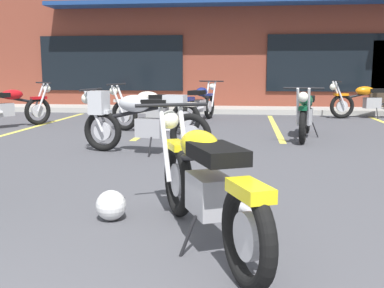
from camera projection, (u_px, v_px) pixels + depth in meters
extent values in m
plane|color=#47474C|center=(185.00, 182.00, 5.25)|extent=(80.00, 80.00, 0.00)
cube|color=#A8A59E|center=(223.00, 109.00, 13.96)|extent=(22.00, 1.80, 0.14)
cube|color=brown|center=(229.00, 49.00, 17.12)|extent=(17.87, 6.26, 4.00)
cube|color=black|center=(111.00, 63.00, 14.51)|extent=(4.57, 0.06, 1.70)
cube|color=black|center=(345.00, 63.00, 13.69)|extent=(4.57, 0.06, 1.70)
cube|color=navy|center=(224.00, 2.00, 13.42)|extent=(10.72, 0.90, 0.12)
cube|color=#DBCC4C|center=(47.00, 123.00, 10.90)|extent=(0.12, 4.80, 0.01)
cube|color=#DBCC4C|center=(158.00, 125.00, 10.60)|extent=(0.12, 4.80, 0.01)
cube|color=#DBCC4C|center=(275.00, 127.00, 10.29)|extent=(0.12, 4.80, 0.01)
torus|color=black|center=(247.00, 236.00, 2.66)|extent=(0.36, 0.62, 0.64)
cylinder|color=#B7B7BC|center=(247.00, 236.00, 2.66)|extent=(0.17, 0.29, 0.29)
torus|color=black|center=(178.00, 180.00, 4.01)|extent=(0.36, 0.62, 0.64)
cylinder|color=#B7B7BC|center=(178.00, 180.00, 4.01)|extent=(0.17, 0.29, 0.29)
cylinder|color=silver|center=(165.00, 142.00, 4.03)|extent=(0.18, 0.31, 0.66)
cylinder|color=silver|center=(184.00, 142.00, 4.08)|extent=(0.18, 0.31, 0.66)
cylinder|color=black|center=(172.00, 105.00, 4.08)|extent=(0.61, 0.30, 0.03)
sphere|color=silver|center=(170.00, 120.00, 4.18)|extent=(0.23, 0.23, 0.17)
cube|color=yellow|center=(176.00, 145.00, 4.00)|extent=(0.28, 0.39, 0.06)
cube|color=#9E9EA3|center=(209.00, 195.00, 3.25)|extent=(0.38, 0.46, 0.28)
cylinder|color=silver|center=(250.00, 214.00, 2.95)|extent=(0.29, 0.53, 0.07)
cylinder|color=black|center=(200.00, 156.00, 3.40)|extent=(0.45, 0.88, 0.26)
ellipsoid|color=yellow|center=(200.00, 145.00, 3.40)|extent=(0.44, 0.54, 0.22)
cube|color=black|center=(217.00, 153.00, 3.06)|extent=(0.47, 0.59, 0.10)
cube|color=yellow|center=(250.00, 190.00, 2.60)|extent=(0.30, 0.39, 0.08)
cylinder|color=black|center=(188.00, 236.00, 3.17)|extent=(0.13, 0.08, 0.29)
torus|color=black|center=(38.00, 111.00, 10.56)|extent=(0.46, 0.57, 0.64)
cylinder|color=#B7B7BC|center=(38.00, 111.00, 10.56)|extent=(0.22, 0.27, 0.29)
cylinder|color=silver|center=(39.00, 97.00, 10.64)|extent=(0.23, 0.29, 0.66)
cylinder|color=silver|center=(43.00, 97.00, 10.52)|extent=(0.23, 0.29, 0.66)
cylinder|color=black|center=(43.00, 83.00, 10.59)|extent=(0.55, 0.42, 0.03)
sphere|color=silver|center=(47.00, 89.00, 10.67)|extent=(0.24, 0.24, 0.17)
cube|color=#B70F14|center=(39.00, 98.00, 10.54)|extent=(0.33, 0.37, 0.06)
cube|color=#9E9EA3|center=(3.00, 110.00, 9.97)|extent=(0.43, 0.46, 0.28)
cylinder|color=black|center=(12.00, 98.00, 10.08)|extent=(0.61, 0.79, 0.26)
ellipsoid|color=#B70F14|center=(12.00, 95.00, 10.08)|extent=(0.49, 0.54, 0.22)
torus|color=black|center=(307.00, 117.00, 9.23)|extent=(0.21, 0.65, 0.64)
cylinder|color=#B7B7BC|center=(307.00, 117.00, 9.23)|extent=(0.11, 0.29, 0.29)
torus|color=black|center=(303.00, 125.00, 7.87)|extent=(0.21, 0.65, 0.64)
cylinder|color=#B7B7BC|center=(303.00, 125.00, 7.87)|extent=(0.11, 0.29, 0.29)
cylinder|color=silver|center=(309.00, 107.00, 7.70)|extent=(0.10, 0.33, 0.66)
cylinder|color=silver|center=(298.00, 107.00, 7.75)|extent=(0.10, 0.33, 0.66)
cylinder|color=black|center=(304.00, 88.00, 7.60)|extent=(0.66, 0.15, 0.03)
sphere|color=silver|center=(303.00, 97.00, 7.55)|extent=(0.20, 0.20, 0.17)
cube|color=#0F4C2D|center=(303.00, 108.00, 7.79)|extent=(0.20, 0.38, 0.06)
cube|color=#9E9EA3|center=(306.00, 116.00, 8.62)|extent=(0.31, 0.44, 0.28)
cylinder|color=silver|center=(299.00, 116.00, 9.01)|extent=(0.17, 0.55, 0.07)
cylinder|color=black|center=(306.00, 104.00, 8.39)|extent=(0.23, 0.94, 0.26)
ellipsoid|color=#0F4C2D|center=(306.00, 100.00, 8.36)|extent=(0.34, 0.52, 0.22)
cube|color=black|center=(307.00, 99.00, 8.70)|extent=(0.37, 0.56, 0.10)
cube|color=#0F4C2D|center=(308.00, 103.00, 9.21)|extent=(0.22, 0.38, 0.08)
cylinder|color=black|center=(315.00, 130.00, 8.67)|extent=(0.14, 0.05, 0.29)
torus|color=black|center=(189.00, 111.00, 10.55)|extent=(0.25, 0.65, 0.64)
cylinder|color=#B7B7BC|center=(189.00, 111.00, 10.55)|extent=(0.13, 0.29, 0.29)
torus|color=black|center=(209.00, 106.00, 11.88)|extent=(0.25, 0.65, 0.64)
cylinder|color=#B7B7BC|center=(209.00, 106.00, 11.88)|extent=(0.13, 0.29, 0.29)
cylinder|color=silver|center=(207.00, 94.00, 11.95)|extent=(0.12, 0.33, 0.66)
cylinder|color=silver|center=(214.00, 94.00, 11.89)|extent=(0.12, 0.33, 0.66)
cylinder|color=black|center=(211.00, 81.00, 11.94)|extent=(0.65, 0.19, 0.03)
sphere|color=silver|center=(212.00, 87.00, 12.04)|extent=(0.21, 0.21, 0.17)
cube|color=navy|center=(210.00, 95.00, 11.86)|extent=(0.22, 0.38, 0.06)
cube|color=#9E9EA3|center=(199.00, 106.00, 11.12)|extent=(0.33, 0.45, 0.28)
cylinder|color=silver|center=(199.00, 109.00, 10.74)|extent=(0.20, 0.55, 0.07)
cylinder|color=black|center=(201.00, 95.00, 11.27)|extent=(0.28, 0.93, 0.26)
ellipsoid|color=navy|center=(202.00, 92.00, 11.28)|extent=(0.37, 0.53, 0.22)
cube|color=black|center=(197.00, 93.00, 10.94)|extent=(0.40, 0.57, 0.10)
cube|color=navy|center=(189.00, 99.00, 10.48)|extent=(0.24, 0.39, 0.08)
cylinder|color=black|center=(191.00, 116.00, 11.16)|extent=(0.14, 0.06, 0.29)
torus|color=black|center=(186.00, 119.00, 8.95)|extent=(0.64, 0.31, 0.64)
cylinder|color=#B7B7BC|center=(186.00, 119.00, 8.95)|extent=(0.29, 0.15, 0.29)
torus|color=black|center=(124.00, 115.00, 9.58)|extent=(0.64, 0.31, 0.64)
cylinder|color=#B7B7BC|center=(124.00, 115.00, 9.58)|extent=(0.29, 0.15, 0.29)
cylinder|color=silver|center=(117.00, 100.00, 9.50)|extent=(0.32, 0.15, 0.66)
cylinder|color=silver|center=(123.00, 100.00, 9.66)|extent=(0.32, 0.15, 0.66)
cylinder|color=black|center=(116.00, 84.00, 9.56)|extent=(0.25, 0.63, 0.03)
sphere|color=silver|center=(114.00, 91.00, 9.62)|extent=(0.22, 0.22, 0.17)
cube|color=beige|center=(122.00, 101.00, 9.55)|extent=(0.39, 0.25, 0.06)
cube|color=#9E9EA3|center=(157.00, 113.00, 9.22)|extent=(0.46, 0.36, 0.28)
cylinder|color=silver|center=(177.00, 115.00, 9.18)|extent=(0.54, 0.25, 0.07)
cylinder|color=black|center=(149.00, 101.00, 9.27)|extent=(0.91, 0.38, 0.26)
ellipsoid|color=beige|center=(148.00, 97.00, 9.26)|extent=(0.54, 0.41, 0.22)
cube|color=black|center=(163.00, 97.00, 9.10)|extent=(0.58, 0.44, 0.10)
cube|color=beige|center=(187.00, 104.00, 8.89)|extent=(0.39, 0.27, 0.08)
cylinder|color=black|center=(156.00, 127.00, 9.07)|extent=(0.07, 0.13, 0.29)
torus|color=black|center=(190.00, 135.00, 6.74)|extent=(0.65, 0.22, 0.64)
cylinder|color=#B7B7BC|center=(190.00, 135.00, 6.74)|extent=(0.29, 0.11, 0.29)
torus|color=black|center=(103.00, 131.00, 7.18)|extent=(0.65, 0.22, 0.64)
cylinder|color=#B7B7BC|center=(103.00, 131.00, 7.18)|extent=(0.29, 0.11, 0.29)
cylinder|color=silver|center=(93.00, 111.00, 7.07)|extent=(0.33, 0.11, 0.66)
cylinder|color=silver|center=(99.00, 110.00, 7.24)|extent=(0.33, 0.11, 0.66)
cylinder|color=black|center=(91.00, 90.00, 7.13)|extent=(0.16, 0.65, 0.03)
sphere|color=silver|center=(87.00, 98.00, 7.18)|extent=(0.20, 0.20, 0.17)
cube|color=silver|center=(100.00, 112.00, 7.14)|extent=(0.38, 0.21, 0.06)
cube|color=#9E9EA3|center=(150.00, 128.00, 6.92)|extent=(0.44, 0.31, 0.28)
cylinder|color=silver|center=(176.00, 130.00, 6.95)|extent=(0.55, 0.17, 0.07)
cylinder|color=black|center=(138.00, 112.00, 6.95)|extent=(0.94, 0.24, 0.26)
ellipsoid|color=silver|center=(135.00, 104.00, 6.94)|extent=(0.57, 0.39, 0.26)
cube|color=silver|center=(99.00, 103.00, 7.12)|extent=(0.29, 0.32, 0.36)
cube|color=black|center=(156.00, 103.00, 6.83)|extent=(0.44, 0.31, 0.10)
cube|color=silver|center=(175.00, 100.00, 6.74)|extent=(0.35, 0.26, 0.16)
cylinder|color=black|center=(150.00, 147.00, 6.78)|extent=(0.05, 0.14, 0.29)
torus|color=black|center=(342.00, 106.00, 11.95)|extent=(0.65, 0.21, 0.64)
cylinder|color=#B7B7BC|center=(342.00, 106.00, 11.95)|extent=(0.29, 0.11, 0.29)
cylinder|color=silver|center=(340.00, 94.00, 11.80)|extent=(0.33, 0.10, 0.66)
cylinder|color=silver|center=(338.00, 94.00, 11.98)|extent=(0.33, 0.10, 0.66)
cylinder|color=black|center=(336.00, 81.00, 11.83)|extent=(0.15, 0.65, 0.03)
sphere|color=silver|center=(333.00, 87.00, 11.85)|extent=(0.20, 0.20, 0.17)
cube|color=orange|center=(341.00, 95.00, 11.89)|extent=(0.38, 0.20, 0.06)
cube|color=#9E9EA3|center=(372.00, 103.00, 11.98)|extent=(0.44, 0.31, 0.28)
cylinder|color=silver|center=(383.00, 104.00, 12.15)|extent=(0.55, 0.17, 0.07)
cylinder|color=black|center=(365.00, 94.00, 11.93)|extent=(0.94, 0.23, 0.26)
ellipsoid|color=orange|center=(365.00, 91.00, 11.92)|extent=(0.52, 0.34, 0.22)
cube|color=black|center=(378.00, 91.00, 11.94)|extent=(0.56, 0.37, 0.10)
cylinder|color=black|center=(377.00, 114.00, 11.85)|extent=(0.05, 0.14, 0.29)
sphere|color=silver|center=(111.00, 205.00, 3.91)|extent=(0.26, 0.26, 0.26)
cube|color=black|center=(115.00, 203.00, 4.02)|extent=(0.18, 0.03, 0.09)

